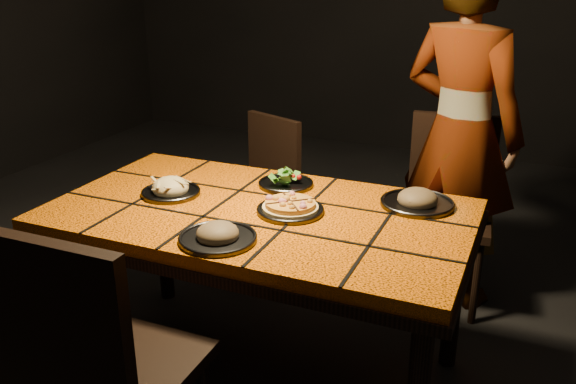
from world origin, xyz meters
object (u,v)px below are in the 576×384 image
at_px(plate_pizza, 290,208).
at_px(plate_pasta, 171,190).
at_px(chair_near, 93,363).
at_px(diner, 460,134).
at_px(chair_far_right, 448,197).
at_px(chair_far_left, 262,184).
at_px(dining_table, 259,228).

xyz_separation_m(plate_pizza, plate_pasta, (-0.52, -0.02, 0.00)).
bearing_deg(plate_pizza, plate_pasta, -178.09).
xyz_separation_m(chair_near, diner, (0.72, 1.84, 0.28)).
bearing_deg(chair_near, chair_far_right, -111.20).
height_order(chair_near, chair_far_left, chair_near).
bearing_deg(chair_far_right, chair_far_left, 178.51).
bearing_deg(diner, chair_far_right, 67.60).
bearing_deg(chair_near, chair_far_left, -80.38).
bearing_deg(diner, chair_near, 90.49).
relative_size(dining_table, plate_pizza, 5.36).
xyz_separation_m(dining_table, plate_pizza, (0.12, 0.02, 0.10)).
bearing_deg(plate_pasta, plate_pizza, 1.91).
bearing_deg(plate_pizza, chair_far_right, 64.60).
bearing_deg(plate_pizza, chair_far_left, 121.72).
bearing_deg(chair_near, plate_pasta, -71.82).
bearing_deg(chair_near, dining_table, -98.27).
height_order(dining_table, diner, diner).
height_order(diner, plate_pizza, diner).
height_order(chair_far_left, plate_pizza, chair_far_left).
bearing_deg(chair_near, plate_pizza, -105.99).
relative_size(chair_near, chair_far_left, 1.18).
xyz_separation_m(chair_near, plate_pasta, (-0.28, 0.84, 0.19)).
xyz_separation_m(dining_table, chair_near, (-0.12, -0.84, -0.09)).
height_order(dining_table, plate_pasta, plate_pasta).
bearing_deg(dining_table, plate_pasta, 179.91).
distance_m(chair_far_right, plate_pasta, 1.40).
bearing_deg(chair_far_right, chair_near, -116.84).
relative_size(chair_near, plate_pizza, 3.35).
bearing_deg(dining_table, plate_pizza, 8.31).
xyz_separation_m(chair_far_left, diner, (1.02, 0.10, 0.37)).
bearing_deg(plate_pasta, chair_far_right, 44.91).
relative_size(chair_far_right, plate_pasta, 3.91).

